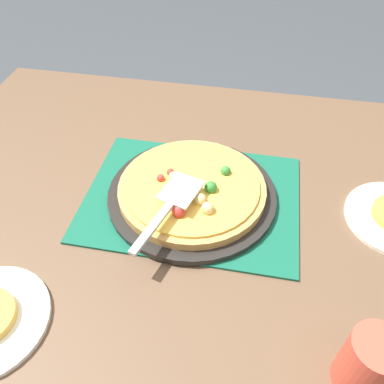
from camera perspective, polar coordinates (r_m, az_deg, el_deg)
ground_plane at (r=1.53m, az=-0.00°, el=-20.85°), size 8.00×8.00×0.00m
dining_table at (r=0.98m, az=-0.00°, el=-5.34°), size 1.40×1.00×0.75m
placemat at (r=0.90m, az=-0.00°, el=-0.77°), size 0.48×0.36×0.01m
pizza_pan at (r=0.89m, az=-0.00°, el=-0.32°), size 0.38×0.38×0.01m
pizza at (r=0.88m, az=0.02°, el=0.55°), size 0.33×0.33×0.05m
cup_near at (r=0.68m, az=24.06°, el=-21.69°), size 0.08×0.08×0.12m
pizza_server at (r=0.79m, az=-3.26°, el=-1.85°), size 0.11×0.23×0.01m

